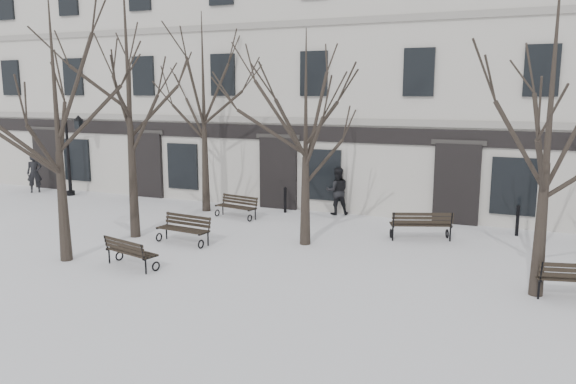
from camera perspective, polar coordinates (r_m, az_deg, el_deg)
The scene contains 16 objects.
ground at distance 14.66m, azimuth -1.19°, elevation -8.58°, with size 100.00×100.00×0.00m, color white.
building at distance 26.26m, azimuth 10.78°, elevation 11.71°, with size 40.40×10.20×11.40m.
tree_0 at distance 18.68m, azimuth -16.01°, elevation 12.06°, with size 6.11×6.11×8.73m.
tree_1 at distance 16.57m, azimuth -22.58°, elevation 8.95°, with size 5.13×5.13×7.33m.
tree_2 at distance 13.85m, azimuth 25.20°, elevation 8.96°, with size 5.21×5.21×7.44m.
tree_4 at distance 22.32m, azimuth -8.61°, elevation 10.34°, with size 5.41×5.41×7.73m.
tree_5 at distance 17.06m, azimuth 1.82°, elevation 8.08°, with size 4.59×4.59×6.56m.
bench_0 at distance 17.96m, azimuth -10.50°, elevation -3.64°, with size 1.83×0.83×0.89m.
bench_1 at distance 15.83m, azimuth -15.78°, elevation -5.84°, with size 1.74×0.98×0.84m.
bench_3 at distance 21.30m, azimuth -5.22°, elevation -1.42°, with size 1.75×0.91×0.84m.
bench_4 at distance 18.51m, azimuth 13.36°, elevation -3.19°, with size 2.02×1.34×0.97m.
lamp_post at distance 27.36m, azimuth -21.08°, elevation 4.03°, with size 1.15×0.43×3.67m.
bollard_a at distance 22.12m, azimuth -0.29°, elevation -0.71°, with size 0.13×0.13×1.02m.
bollard_b at distance 20.04m, azimuth 22.29°, elevation -2.59°, with size 0.13×0.13×1.04m.
pedestrian_a at distance 29.28m, azimuth -24.23°, elevation -0.03°, with size 0.67×0.44×1.85m, color black.
pedestrian_b at distance 21.99m, azimuth 4.98°, elevation -2.27°, with size 0.90×0.70×1.85m, color black.
Camera 1 is at (5.75, -12.65, 4.70)m, focal length 35.00 mm.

